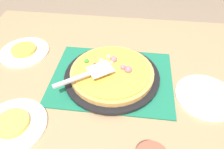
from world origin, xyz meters
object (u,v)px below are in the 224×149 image
(plate_side, at_px, (206,96))
(served_slice_right, at_px, (12,123))
(served_slice_left, at_px, (24,50))
(pizza_pan, at_px, (112,76))
(pizza, at_px, (112,72))
(plate_far_right, at_px, (13,125))
(plate_near_left, at_px, (24,52))
(pizza_server, at_px, (89,74))

(plate_side, height_order, served_slice_right, served_slice_right)
(plate_side, height_order, served_slice_left, served_slice_left)
(pizza_pan, bearing_deg, pizza, -80.68)
(served_slice_right, bearing_deg, served_slice_left, -71.54)
(plate_far_right, height_order, served_slice_right, served_slice_right)
(plate_far_right, relative_size, served_slice_right, 2.00)
(pizza_pan, xyz_separation_m, plate_near_left, (0.42, -0.12, -0.01))
(plate_near_left, relative_size, served_slice_left, 2.00)
(pizza_server, bearing_deg, pizza, -143.15)
(plate_far_right, xyz_separation_m, served_slice_right, (0.00, 0.00, 0.01))
(pizza, xyz_separation_m, plate_near_left, (0.42, -0.12, -0.03))
(plate_far_right, distance_m, served_slice_left, 0.40)
(pizza_pan, xyz_separation_m, served_slice_right, (0.29, 0.26, 0.01))
(pizza, xyz_separation_m, pizza_server, (0.08, 0.06, 0.04))
(plate_side, xyz_separation_m, pizza_server, (0.43, -0.00, 0.07))
(served_slice_left, bearing_deg, plate_side, 167.30)
(pizza_server, bearing_deg, plate_near_left, -27.06)
(served_slice_right, bearing_deg, pizza_server, -136.28)
(pizza_pan, relative_size, plate_far_right, 1.73)
(pizza_pan, relative_size, plate_near_left, 1.73)
(plate_side, bearing_deg, plate_near_left, -12.70)
(pizza, distance_m, served_slice_left, 0.44)
(pizza, height_order, plate_near_left, pizza)
(plate_near_left, bearing_deg, pizza_pan, 164.47)
(served_slice_right, bearing_deg, plate_near_left, -71.54)
(plate_near_left, bearing_deg, pizza, 164.62)
(pizza_pan, bearing_deg, pizza_server, 36.22)
(plate_far_right, bearing_deg, plate_near_left, -71.54)
(pizza, relative_size, plate_side, 1.50)
(pizza, relative_size, served_slice_right, 3.00)
(pizza, height_order, plate_far_right, pizza)
(plate_side, bearing_deg, pizza, -9.45)
(pizza_pan, height_order, plate_side, pizza_pan)
(plate_side, distance_m, served_slice_right, 0.68)
(pizza, relative_size, served_slice_left, 3.00)
(served_slice_left, bearing_deg, pizza_pan, 164.47)
(plate_near_left, height_order, served_slice_left, served_slice_left)
(pizza, xyz_separation_m, served_slice_right, (0.29, 0.26, -0.02))
(plate_near_left, xyz_separation_m, plate_side, (-0.78, 0.18, 0.00))
(plate_far_right, bearing_deg, plate_side, -162.46)
(pizza_pan, distance_m, served_slice_right, 0.39)
(pizza_pan, bearing_deg, served_slice_right, 41.87)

